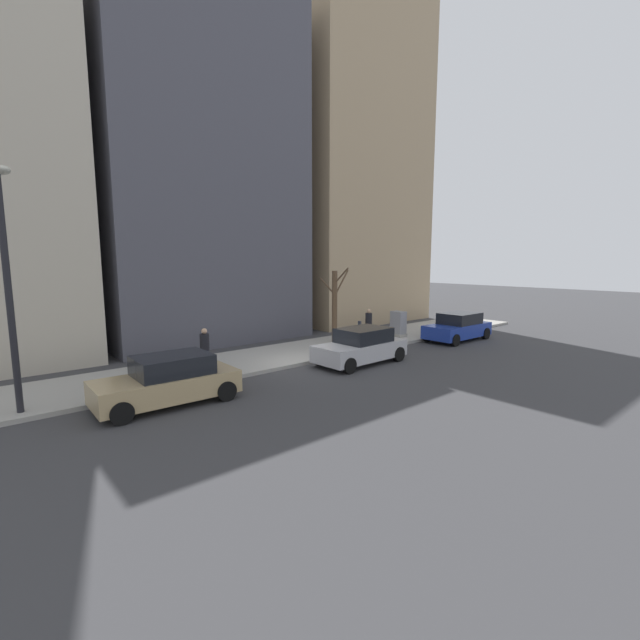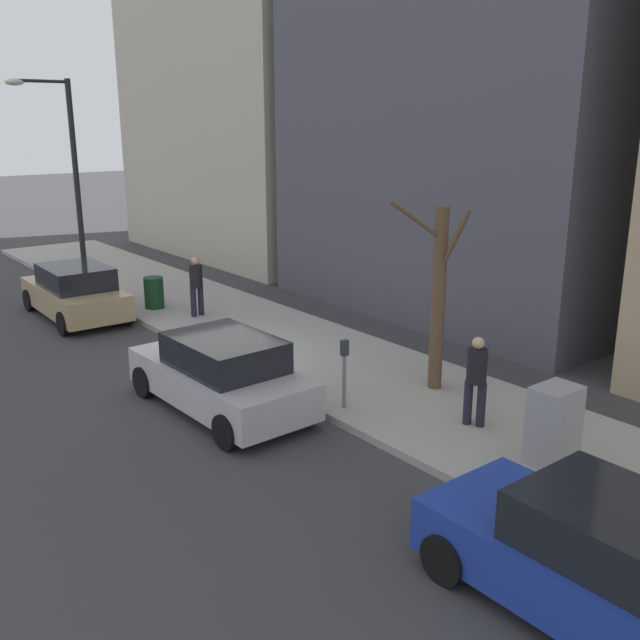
# 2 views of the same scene
# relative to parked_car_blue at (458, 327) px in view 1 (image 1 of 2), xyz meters

# --- Properties ---
(ground_plane) EXTENTS (120.00, 120.00, 0.00)m
(ground_plane) POSITION_rel_parked_car_blue_xyz_m (1.02, 9.97, -0.74)
(ground_plane) COLOR #38383A
(sidewalk) EXTENTS (4.00, 36.00, 0.15)m
(sidewalk) POSITION_rel_parked_car_blue_xyz_m (3.02, 9.97, -0.66)
(sidewalk) COLOR #9E9B93
(sidewalk) RESTS_ON ground
(parked_car_blue) EXTENTS (1.93, 4.20, 1.52)m
(parked_car_blue) POSITION_rel_parked_car_blue_xyz_m (0.00, 0.00, 0.00)
(parked_car_blue) COLOR #1E389E
(parked_car_blue) RESTS_ON ground
(parked_car_silver) EXTENTS (2.01, 4.24, 1.52)m
(parked_car_silver) POSITION_rel_parked_car_blue_xyz_m (-0.24, 7.91, 0.00)
(parked_car_silver) COLOR #B7B7BC
(parked_car_silver) RESTS_ON ground
(parked_car_tan) EXTENTS (2.00, 4.24, 1.52)m
(parked_car_tan) POSITION_rel_parked_car_blue_xyz_m (-0.05, 16.21, 0.00)
(parked_car_tan) COLOR tan
(parked_car_tan) RESTS_ON ground
(parking_meter) EXTENTS (0.14, 0.10, 1.35)m
(parking_meter) POSITION_rel_parked_car_blue_xyz_m (1.47, 6.26, 0.24)
(parking_meter) COLOR slate
(parking_meter) RESTS_ON sidewalk
(utility_box) EXTENTS (0.83, 0.61, 1.43)m
(utility_box) POSITION_rel_parked_car_blue_xyz_m (2.32, 2.30, 0.11)
(utility_box) COLOR #A8A399
(utility_box) RESTS_ON sidewalk
(streetlamp) EXTENTS (1.97, 0.32, 6.50)m
(streetlamp) POSITION_rel_parked_car_blue_xyz_m (1.30, 19.84, 3.28)
(streetlamp) COLOR black
(streetlamp) RESTS_ON sidewalk
(bare_tree) EXTENTS (2.11, 1.13, 3.90)m
(bare_tree) POSITION_rel_parked_car_blue_xyz_m (3.61, 5.93, 1.38)
(bare_tree) COLOR brown
(bare_tree) RESTS_ON sidewalk
(trash_bin) EXTENTS (0.56, 0.56, 0.90)m
(trash_bin) POSITION_rel_parked_car_blue_xyz_m (1.92, 15.35, -0.14)
(trash_bin) COLOR #14381E
(trash_bin) RESTS_ON sidewalk
(pedestrian_near_meter) EXTENTS (0.36, 0.38, 1.66)m
(pedestrian_near_meter) POSITION_rel_parked_car_blue_xyz_m (2.79, 4.21, 0.35)
(pedestrian_near_meter) COLOR #1E1E2D
(pedestrian_near_meter) RESTS_ON sidewalk
(pedestrian_midblock) EXTENTS (0.40, 0.36, 1.66)m
(pedestrian_midblock) POSITION_rel_parked_car_blue_xyz_m (2.47, 13.79, 0.35)
(pedestrian_midblock) COLOR #1E1E2D
(pedestrian_midblock) RESTS_ON sidewalk
(office_tower_left) EXTENTS (10.26, 10.26, 25.59)m
(office_tower_left) POSITION_rel_parked_car_blue_xyz_m (11.65, -1.42, 12.06)
(office_tower_left) COLOR tan
(office_tower_left) RESTS_ON ground
(office_block_center) EXTENTS (10.63, 10.63, 18.70)m
(office_block_center) POSITION_rel_parked_car_blue_xyz_m (11.83, 10.36, 8.61)
(office_block_center) COLOR #4C4C56
(office_block_center) RESTS_ON ground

